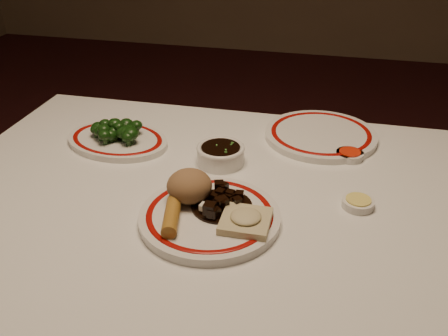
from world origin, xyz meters
The scene contains 12 objects.
dining_table centered at (0.00, 0.00, 0.66)m, with size 1.20×0.90×0.75m.
main_plate centered at (0.02, -0.08, 0.76)m, with size 0.33×0.33×0.02m.
rice_mound centered at (-0.03, -0.04, 0.80)m, with size 0.09×0.09×0.06m, color olive.
spring_roll centered at (-0.04, -0.12, 0.78)m, with size 0.03×0.03×0.10m, color #AE7A2A.
fried_wonton centered at (0.09, -0.10, 0.78)m, with size 0.09×0.09×0.03m.
stirfry_heap centered at (0.03, -0.05, 0.78)m, with size 0.12×0.12×0.03m.
broccoli_plate centered at (-0.29, 0.19, 0.76)m, with size 0.30×0.27×0.02m.
broccoli_pile centered at (-0.28, 0.18, 0.79)m, with size 0.13×0.11×0.05m.
soy_bowl centered at (-0.01, 0.15, 0.77)m, with size 0.11×0.11×0.04m.
sweet_sour_dish centered at (0.27, 0.24, 0.76)m, with size 0.06×0.06×0.02m.
mustard_dish centered at (0.29, 0.04, 0.76)m, with size 0.06×0.06×0.02m.
far_plate centered at (0.20, 0.33, 0.76)m, with size 0.37×0.37×0.02m.
Camera 1 is at (0.22, -0.83, 1.31)m, focal length 40.00 mm.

